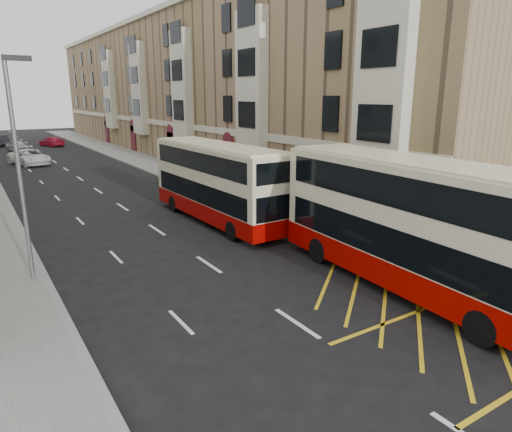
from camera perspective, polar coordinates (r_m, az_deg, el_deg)
ground at (r=12.13m, az=17.50°, el=-20.20°), size 200.00×200.00×0.00m
pavement_right at (r=40.03m, az=-8.67°, el=4.99°), size 4.00×120.00×0.15m
kerb_right at (r=39.28m, az=-11.34°, el=4.68°), size 0.25×120.00×0.15m
kerb_left at (r=36.77m, az=-28.99°, el=2.41°), size 0.25×120.00×0.15m
road_markings at (r=52.15m, az=-23.69°, el=6.11°), size 10.00×110.00×0.01m
terrace_right at (r=56.31m, az=-9.01°, el=15.40°), size 10.75×79.00×15.25m
guard_railing at (r=19.43m, az=16.74°, el=-3.69°), size 0.06×6.56×1.01m
street_lamp_near at (r=18.29m, az=-27.51°, el=6.31°), size 0.93×0.18×8.00m
double_decker_front at (r=16.94m, az=19.10°, el=-1.13°), size 3.43×11.96×4.71m
double_decker_rear at (r=25.09m, az=-4.87°, el=4.16°), size 2.69×10.83×4.30m
pedestrian_mid at (r=20.15m, az=22.97°, el=-3.13°), size 1.03×0.94×1.73m
pedestrian_far at (r=20.55m, az=13.92°, el=-1.94°), size 1.08×1.00×1.78m
white_van at (r=51.71m, az=-26.48°, el=6.60°), size 3.97×6.05×1.55m
car_silver at (r=64.43m, az=-27.62°, el=7.74°), size 2.77×4.42×1.40m
car_dark at (r=73.09m, az=-29.24°, el=8.22°), size 1.99×4.59×1.47m
car_red at (r=69.63m, az=-24.18°, el=8.49°), size 3.21×4.79×1.29m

